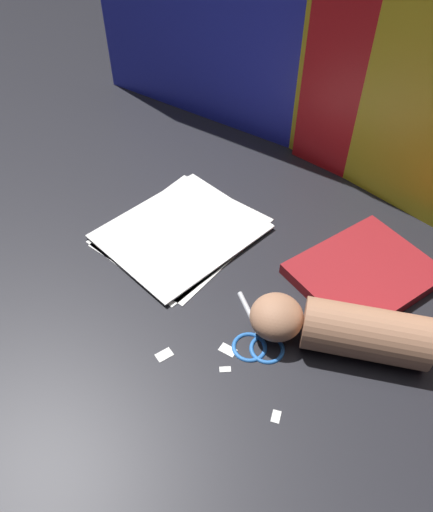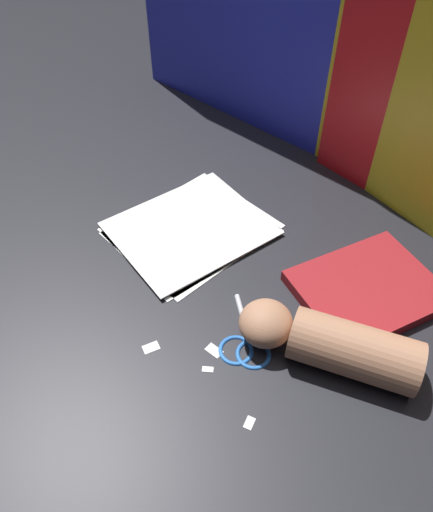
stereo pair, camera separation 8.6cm
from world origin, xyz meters
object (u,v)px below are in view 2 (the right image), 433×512
paper_stack (191,229)px  scissors (247,342)px  hand_forearm (330,343)px  book_closed (367,289)px

paper_stack → scissors: bearing=-20.2°
hand_forearm → book_closed: bearing=104.8°
paper_stack → book_closed: 0.35m
book_closed → scissors: 0.24m
paper_stack → scissors: size_ratio=1.98×
book_closed → scissors: book_closed is taller
paper_stack → hand_forearm: bearing=-3.5°
paper_stack → book_closed: book_closed is taller
paper_stack → scissors: scissors is taller
paper_stack → hand_forearm: size_ratio=1.07×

